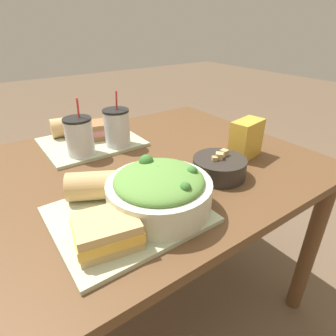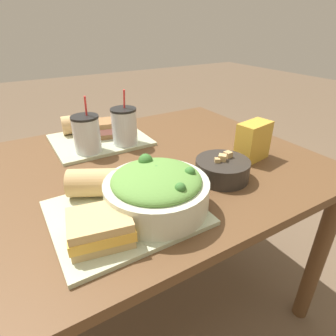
{
  "view_description": "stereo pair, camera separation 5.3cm",
  "coord_description": "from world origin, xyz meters",
  "px_view_note": "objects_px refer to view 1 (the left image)",
  "views": [
    {
      "loc": [
        -0.28,
        -0.76,
        1.16
      ],
      "look_at": [
        0.11,
        -0.21,
        0.79
      ],
      "focal_mm": 30.0,
      "sensor_mm": 36.0,
      "label": 1
    },
    {
      "loc": [
        -0.24,
        -0.79,
        1.16
      ],
      "look_at": [
        0.11,
        -0.21,
        0.79
      ],
      "focal_mm": 30.0,
      "sensor_mm": 36.0,
      "label": 2
    }
  ],
  "objects_px": {
    "salad_bowl": "(159,190)",
    "drink_cup_red": "(117,129)",
    "sandwich_near": "(107,231)",
    "soup_bowl": "(219,167)",
    "chip_bag": "(246,139)",
    "drink_cup_dark": "(80,137)",
    "baguette_near": "(94,186)",
    "baguette_far": "(65,127)",
    "sandwich_far": "(88,131)"
  },
  "relations": [
    {
      "from": "salad_bowl",
      "to": "drink_cup_red",
      "type": "xyz_separation_m",
      "value": [
        0.1,
        0.44,
        0.01
      ]
    },
    {
      "from": "sandwich_near",
      "to": "drink_cup_red",
      "type": "bearing_deg",
      "value": 72.22
    },
    {
      "from": "soup_bowl",
      "to": "chip_bag",
      "type": "xyz_separation_m",
      "value": [
        0.18,
        0.05,
        0.03
      ]
    },
    {
      "from": "soup_bowl",
      "to": "drink_cup_dark",
      "type": "relative_size",
      "value": 0.82
    },
    {
      "from": "baguette_near",
      "to": "drink_cup_red",
      "type": "xyz_separation_m",
      "value": [
        0.22,
        0.3,
        0.03
      ]
    },
    {
      "from": "drink_cup_dark",
      "to": "drink_cup_red",
      "type": "distance_m",
      "value": 0.14
    },
    {
      "from": "soup_bowl",
      "to": "drink_cup_dark",
      "type": "distance_m",
      "value": 0.49
    },
    {
      "from": "salad_bowl",
      "to": "drink_cup_dark",
      "type": "xyz_separation_m",
      "value": [
        -0.04,
        0.44,
        0.01
      ]
    },
    {
      "from": "drink_cup_dark",
      "to": "chip_bag",
      "type": "height_order",
      "value": "drink_cup_dark"
    },
    {
      "from": "baguette_far",
      "to": "drink_cup_dark",
      "type": "bearing_deg",
      "value": -175.08
    },
    {
      "from": "drink_cup_dark",
      "to": "baguette_far",
      "type": "bearing_deg",
      "value": 87.11
    },
    {
      "from": "drink_cup_red",
      "to": "baguette_far",
      "type": "bearing_deg",
      "value": 121.83
    },
    {
      "from": "salad_bowl",
      "to": "baguette_near",
      "type": "distance_m",
      "value": 0.18
    },
    {
      "from": "sandwich_far",
      "to": "chip_bag",
      "type": "distance_m",
      "value": 0.62
    },
    {
      "from": "drink_cup_dark",
      "to": "salad_bowl",
      "type": "bearing_deg",
      "value": -84.26
    },
    {
      "from": "salad_bowl",
      "to": "baguette_near",
      "type": "bearing_deg",
      "value": 130.32
    },
    {
      "from": "drink_cup_red",
      "to": "chip_bag",
      "type": "distance_m",
      "value": 0.48
    },
    {
      "from": "salad_bowl",
      "to": "drink_cup_red",
      "type": "relative_size",
      "value": 1.27
    },
    {
      "from": "salad_bowl",
      "to": "baguette_near",
      "type": "relative_size",
      "value": 1.69
    },
    {
      "from": "salad_bowl",
      "to": "sandwich_far",
      "type": "distance_m",
      "value": 0.56
    },
    {
      "from": "sandwich_far",
      "to": "baguette_far",
      "type": "xyz_separation_m",
      "value": [
        -0.06,
        0.09,
        0.01
      ]
    },
    {
      "from": "soup_bowl",
      "to": "baguette_far",
      "type": "relative_size",
      "value": 1.42
    },
    {
      "from": "soup_bowl",
      "to": "drink_cup_red",
      "type": "bearing_deg",
      "value": 112.1
    },
    {
      "from": "baguette_near",
      "to": "soup_bowl",
      "type": "bearing_deg",
      "value": -75.47
    },
    {
      "from": "sandwich_near",
      "to": "drink_cup_dark",
      "type": "bearing_deg",
      "value": 86.98
    },
    {
      "from": "sandwich_near",
      "to": "drink_cup_dark",
      "type": "height_order",
      "value": "drink_cup_dark"
    },
    {
      "from": "drink_cup_red",
      "to": "baguette_near",
      "type": "bearing_deg",
      "value": -126.27
    },
    {
      "from": "sandwich_far",
      "to": "chip_bag",
      "type": "relative_size",
      "value": 1.26
    },
    {
      "from": "salad_bowl",
      "to": "soup_bowl",
      "type": "height_order",
      "value": "salad_bowl"
    },
    {
      "from": "soup_bowl",
      "to": "baguette_near",
      "type": "bearing_deg",
      "value": 166.03
    },
    {
      "from": "sandwich_near",
      "to": "chip_bag",
      "type": "bearing_deg",
      "value": 24.3
    },
    {
      "from": "sandwich_near",
      "to": "baguette_near",
      "type": "xyz_separation_m",
      "value": [
        0.05,
        0.18,
        0.01
      ]
    },
    {
      "from": "sandwich_far",
      "to": "drink_cup_red",
      "type": "xyz_separation_m",
      "value": [
        0.07,
        -0.13,
        0.03
      ]
    },
    {
      "from": "sandwich_far",
      "to": "baguette_far",
      "type": "distance_m",
      "value": 0.11
    },
    {
      "from": "salad_bowl",
      "to": "soup_bowl",
      "type": "bearing_deg",
      "value": 9.98
    },
    {
      "from": "soup_bowl",
      "to": "sandwich_far",
      "type": "distance_m",
      "value": 0.57
    },
    {
      "from": "chip_bag",
      "to": "drink_cup_red",
      "type": "bearing_deg",
      "value": 125.73
    },
    {
      "from": "baguette_far",
      "to": "baguette_near",
      "type": "bearing_deg",
      "value": 178.37
    },
    {
      "from": "baguette_far",
      "to": "drink_cup_red",
      "type": "height_order",
      "value": "drink_cup_red"
    },
    {
      "from": "salad_bowl",
      "to": "chip_bag",
      "type": "bearing_deg",
      "value": 12.65
    },
    {
      "from": "baguette_far",
      "to": "drink_cup_red",
      "type": "distance_m",
      "value": 0.25
    },
    {
      "from": "baguette_far",
      "to": "drink_cup_dark",
      "type": "xyz_separation_m",
      "value": [
        -0.01,
        -0.21,
        0.02
      ]
    },
    {
      "from": "sandwich_near",
      "to": "chip_bag",
      "type": "height_order",
      "value": "chip_bag"
    },
    {
      "from": "soup_bowl",
      "to": "sandwich_far",
      "type": "relative_size",
      "value": 0.99
    },
    {
      "from": "sandwich_near",
      "to": "baguette_near",
      "type": "height_order",
      "value": "baguette_near"
    },
    {
      "from": "salad_bowl",
      "to": "sandwich_far",
      "type": "bearing_deg",
      "value": 86.83
    },
    {
      "from": "sandwich_far",
      "to": "baguette_far",
      "type": "relative_size",
      "value": 1.44
    },
    {
      "from": "soup_bowl",
      "to": "drink_cup_red",
      "type": "height_order",
      "value": "drink_cup_red"
    },
    {
      "from": "soup_bowl",
      "to": "chip_bag",
      "type": "bearing_deg",
      "value": 16.35
    },
    {
      "from": "baguette_near",
      "to": "drink_cup_dark",
      "type": "xyz_separation_m",
      "value": [
        0.07,
        0.3,
        0.02
      ]
    }
  ]
}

